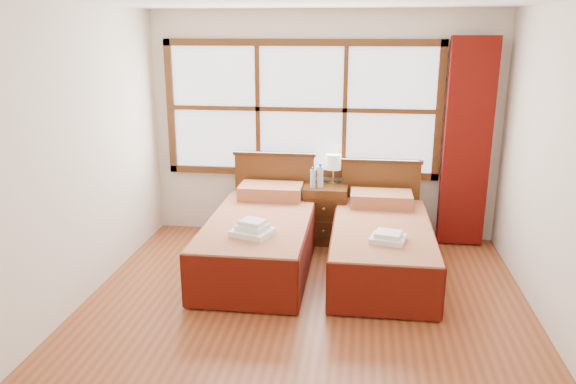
# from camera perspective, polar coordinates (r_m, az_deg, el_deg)

# --- Properties ---
(floor) EXTENTS (4.50, 4.50, 0.00)m
(floor) POSITION_cam_1_polar(r_m,az_deg,el_deg) (4.82, 1.31, -13.37)
(floor) COLOR brown
(floor) RESTS_ON ground
(wall_back) EXTENTS (4.00, 0.00, 4.00)m
(wall_back) POSITION_cam_1_polar(r_m,az_deg,el_deg) (6.52, 3.56, 6.65)
(wall_back) COLOR silver
(wall_back) RESTS_ON floor
(wall_left) EXTENTS (0.00, 4.50, 4.50)m
(wall_left) POSITION_cam_1_polar(r_m,az_deg,el_deg) (4.95, -22.28, 2.39)
(wall_left) COLOR silver
(wall_left) RESTS_ON floor
(wall_right) EXTENTS (0.00, 4.50, 4.50)m
(wall_right) POSITION_cam_1_polar(r_m,az_deg,el_deg) (4.58, 27.16, 0.75)
(wall_right) COLOR silver
(wall_right) RESTS_ON floor
(window) EXTENTS (3.16, 0.06, 1.56)m
(window) POSITION_cam_1_polar(r_m,az_deg,el_deg) (6.48, 1.34, 8.40)
(window) COLOR white
(window) RESTS_ON wall_back
(curtain) EXTENTS (0.50, 0.16, 2.30)m
(curtain) POSITION_cam_1_polar(r_m,az_deg,el_deg) (6.50, 17.71, 4.71)
(curtain) COLOR #630F09
(curtain) RESTS_ON wall_back
(bed_left) EXTENTS (1.03, 2.05, 1.00)m
(bed_left) POSITION_cam_1_polar(r_m,az_deg,el_deg) (5.84, -2.77, -4.61)
(bed_left) COLOR #3D200C
(bed_left) RESTS_ON floor
(bed_right) EXTENTS (0.99, 2.01, 0.96)m
(bed_right) POSITION_cam_1_polar(r_m,az_deg,el_deg) (5.76, 9.47, -5.26)
(bed_right) COLOR #3D200C
(bed_right) RESTS_ON floor
(nightstand) EXTENTS (0.50, 0.49, 0.66)m
(nightstand) POSITION_cam_1_polar(r_m,az_deg,el_deg) (6.51, 3.79, -2.18)
(nightstand) COLOR #532D12
(nightstand) RESTS_ON floor
(towels_left) EXTENTS (0.43, 0.40, 0.15)m
(towels_left) POSITION_cam_1_polar(r_m,az_deg,el_deg) (5.23, -3.62, -3.78)
(towels_left) COLOR white
(towels_left) RESTS_ON bed_left
(towels_right) EXTENTS (0.36, 0.33, 0.09)m
(towels_right) POSITION_cam_1_polar(r_m,az_deg,el_deg) (5.23, 10.13, -4.54)
(towels_right) COLOR white
(towels_right) RESTS_ON bed_right
(lamp) EXTENTS (0.18, 0.18, 0.34)m
(lamp) POSITION_cam_1_polar(r_m,az_deg,el_deg) (6.46, 4.64, 2.98)
(lamp) COLOR #B78C3A
(lamp) RESTS_ON nightstand
(bottle_near) EXTENTS (0.06, 0.06, 0.23)m
(bottle_near) POSITION_cam_1_polar(r_m,az_deg,el_deg) (6.31, 2.54, 1.40)
(bottle_near) COLOR #A1C0CF
(bottle_near) RESTS_ON nightstand
(bottle_far) EXTENTS (0.07, 0.07, 0.27)m
(bottle_far) POSITION_cam_1_polar(r_m,az_deg,el_deg) (6.33, 3.28, 1.59)
(bottle_far) COLOR #A1C0CF
(bottle_far) RESTS_ON nightstand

